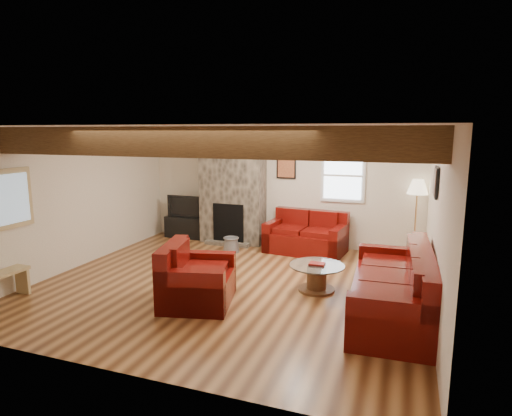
{
  "coord_description": "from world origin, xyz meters",
  "views": [
    {
      "loc": [
        2.6,
        -6.06,
        2.45
      ],
      "look_at": [
        0.29,
        0.4,
        1.21
      ],
      "focal_mm": 30.0,
      "sensor_mm": 36.0,
      "label": 1
    }
  ],
  "objects_px": {
    "sofa_three": "(391,283)",
    "tv_cabinet": "(187,227)",
    "armchair_red": "(198,274)",
    "floor_lamp": "(417,191)",
    "coffee_table": "(317,278)",
    "television": "(186,206)",
    "loveseat": "(306,232)"
  },
  "relations": [
    {
      "from": "sofa_three",
      "to": "television",
      "type": "height_order",
      "value": "television"
    },
    {
      "from": "loveseat",
      "to": "coffee_table",
      "type": "height_order",
      "value": "loveseat"
    },
    {
      "from": "coffee_table",
      "to": "sofa_three",
      "type": "bearing_deg",
      "value": -27.1
    },
    {
      "from": "sofa_three",
      "to": "loveseat",
      "type": "relative_size",
      "value": 1.51
    },
    {
      "from": "sofa_three",
      "to": "television",
      "type": "distance_m",
      "value": 5.49
    },
    {
      "from": "television",
      "to": "armchair_red",
      "type": "bearing_deg",
      "value": -59.03
    },
    {
      "from": "sofa_three",
      "to": "television",
      "type": "relative_size",
      "value": 2.73
    },
    {
      "from": "television",
      "to": "loveseat",
      "type": "bearing_deg",
      "value": -5.94
    },
    {
      "from": "sofa_three",
      "to": "coffee_table",
      "type": "xyz_separation_m",
      "value": [
        -1.12,
        0.57,
        -0.25
      ]
    },
    {
      "from": "armchair_red",
      "to": "coffee_table",
      "type": "distance_m",
      "value": 1.85
    },
    {
      "from": "loveseat",
      "to": "coffee_table",
      "type": "distance_m",
      "value": 2.14
    },
    {
      "from": "sofa_three",
      "to": "tv_cabinet",
      "type": "distance_m",
      "value": 5.48
    },
    {
      "from": "television",
      "to": "floor_lamp",
      "type": "bearing_deg",
      "value": 0.23
    },
    {
      "from": "armchair_red",
      "to": "tv_cabinet",
      "type": "xyz_separation_m",
      "value": [
        -2.03,
        3.38,
        -0.19
      ]
    },
    {
      "from": "loveseat",
      "to": "tv_cabinet",
      "type": "relative_size",
      "value": 1.59
    },
    {
      "from": "armchair_red",
      "to": "floor_lamp",
      "type": "distance_m",
      "value": 4.57
    },
    {
      "from": "loveseat",
      "to": "television",
      "type": "xyz_separation_m",
      "value": [
        -2.88,
        0.3,
        0.33
      ]
    },
    {
      "from": "armchair_red",
      "to": "television",
      "type": "height_order",
      "value": "television"
    },
    {
      "from": "television",
      "to": "tv_cabinet",
      "type": "bearing_deg",
      "value": 0.0
    },
    {
      "from": "loveseat",
      "to": "sofa_three",
      "type": "bearing_deg",
      "value": -49.38
    },
    {
      "from": "sofa_three",
      "to": "coffee_table",
      "type": "distance_m",
      "value": 1.28
    },
    {
      "from": "tv_cabinet",
      "to": "floor_lamp",
      "type": "bearing_deg",
      "value": 0.23
    },
    {
      "from": "loveseat",
      "to": "television",
      "type": "relative_size",
      "value": 1.8
    },
    {
      "from": "sofa_three",
      "to": "armchair_red",
      "type": "xyz_separation_m",
      "value": [
        -2.62,
        -0.48,
        -0.02
      ]
    },
    {
      "from": "coffee_table",
      "to": "floor_lamp",
      "type": "bearing_deg",
      "value": 58.76
    },
    {
      "from": "armchair_red",
      "to": "floor_lamp",
      "type": "height_order",
      "value": "floor_lamp"
    },
    {
      "from": "armchair_red",
      "to": "tv_cabinet",
      "type": "relative_size",
      "value": 1.09
    },
    {
      "from": "sofa_three",
      "to": "tv_cabinet",
      "type": "xyz_separation_m",
      "value": [
        -4.65,
        2.9,
        -0.21
      ]
    },
    {
      "from": "television",
      "to": "floor_lamp",
      "type": "height_order",
      "value": "floor_lamp"
    },
    {
      "from": "tv_cabinet",
      "to": "floor_lamp",
      "type": "height_order",
      "value": "floor_lamp"
    },
    {
      "from": "tv_cabinet",
      "to": "television",
      "type": "bearing_deg",
      "value": 0.0
    },
    {
      "from": "coffee_table",
      "to": "loveseat",
      "type": "bearing_deg",
      "value": 107.82
    }
  ]
}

